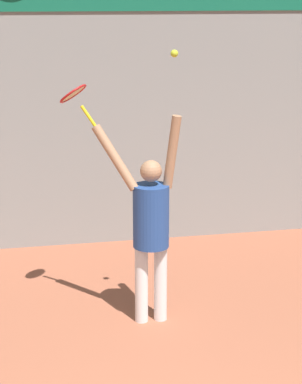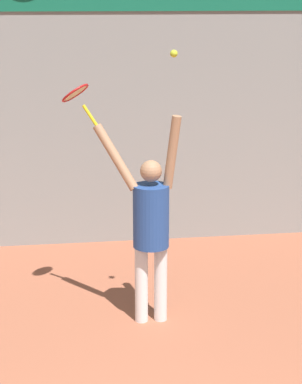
% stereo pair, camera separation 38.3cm
% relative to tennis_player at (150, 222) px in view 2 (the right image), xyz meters
% --- Properties ---
extents(back_wall, '(18.00, 0.10, 5.00)m').
position_rel_tennis_player_xyz_m(back_wall, '(-0.38, 2.42, 1.46)').
color(back_wall, gray).
rests_on(back_wall, ground_plane).
extents(tennis_player, '(0.84, 0.50, 2.09)m').
position_rel_tennis_player_xyz_m(tennis_player, '(0.00, 0.00, 0.00)').
color(tennis_player, white).
rests_on(tennis_player, ground_plane).
extents(tennis_racket, '(0.40, 0.39, 0.41)m').
position_rel_tennis_player_xyz_m(tennis_racket, '(-0.67, 0.37, 1.20)').
color(tennis_racket, yellow).
extents(tennis_ball, '(0.07, 0.07, 0.07)m').
position_rel_tennis_player_xyz_m(tennis_ball, '(0.20, -0.11, 1.62)').
color(tennis_ball, '#CCDB2D').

